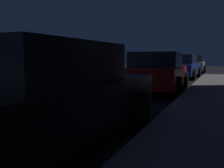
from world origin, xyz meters
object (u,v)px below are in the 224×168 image
object	(u,v)px
car_blue	(181,67)
car_white	(192,64)
car_red	(156,72)
car_black	(41,97)

from	to	relation	value
car_blue	car_white	world-z (taller)	same
car_blue	car_red	bearing A→B (deg)	-90.00
car_black	car_white	world-z (taller)	same
car_red	car_blue	bearing A→B (deg)	90.00
car_black	car_red	size ratio (longest dim) A/B	1.06
car_white	car_black	bearing A→B (deg)	-90.00
car_black	car_white	size ratio (longest dim) A/B	1.00
car_red	car_white	bearing A→B (deg)	90.00
car_red	car_blue	size ratio (longest dim) A/B	1.04
car_red	car_blue	xyz separation A→B (m)	(-0.00, 6.59, -0.00)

